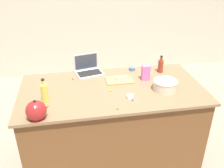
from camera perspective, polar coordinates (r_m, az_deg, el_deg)
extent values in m
plane|color=gray|center=(3.18, 0.00, -15.29)|extent=(12.00, 12.00, 0.00)
cube|color=beige|center=(4.79, -5.33, 17.33)|extent=(8.00, 0.10, 2.60)
cube|color=brown|center=(2.90, 0.00, -9.03)|extent=(1.88, 0.92, 0.87)
cube|color=#846647|center=(2.65, 0.00, -1.24)|extent=(1.94, 0.98, 0.03)
cube|color=#B7B7BC|center=(2.96, -5.22, 2.43)|extent=(0.35, 0.28, 0.02)
cube|color=black|center=(2.94, -5.16, 2.54)|extent=(0.30, 0.21, 0.00)
cube|color=#B7B7BC|center=(3.01, -5.99, 5.17)|extent=(0.29, 0.08, 0.20)
cube|color=#333842|center=(3.01, -5.96, 5.13)|extent=(0.26, 0.06, 0.18)
cylinder|color=beige|center=(2.65, 12.10, -0.32)|extent=(0.24, 0.24, 0.10)
cylinder|color=black|center=(2.64, 12.11, -0.22)|extent=(0.20, 0.20, 0.09)
torus|color=beige|center=(2.62, 12.21, 0.67)|extent=(0.25, 0.25, 0.01)
cylinder|color=#DBC64C|center=(2.45, -15.21, -2.08)|extent=(0.07, 0.07, 0.18)
cylinder|color=#DBC64C|center=(2.40, -15.55, 0.31)|extent=(0.03, 0.03, 0.05)
cylinder|color=black|center=(2.39, -15.65, 0.97)|extent=(0.03, 0.03, 0.01)
cylinder|color=maroon|center=(3.03, 11.09, 4.04)|extent=(0.06, 0.06, 0.15)
cylinder|color=maroon|center=(2.99, 11.26, 5.74)|extent=(0.03, 0.03, 0.04)
cylinder|color=black|center=(2.98, 11.31, 6.23)|extent=(0.03, 0.03, 0.01)
cylinder|color=maroon|center=(2.28, -16.77, -7.43)|extent=(0.13, 0.13, 0.01)
sphere|color=maroon|center=(2.23, -17.04, -5.86)|extent=(0.18, 0.18, 0.18)
cone|color=maroon|center=(2.21, -14.91, -5.32)|extent=(0.08, 0.03, 0.07)
sphere|color=black|center=(2.19, -17.37, -3.83)|extent=(0.02, 0.02, 0.02)
cube|color=tan|center=(2.79, 1.67, 0.90)|extent=(0.30, 0.20, 0.02)
cube|color=#F4E58C|center=(2.78, 2.04, 1.42)|extent=(0.11, 0.05, 0.04)
cylinder|color=white|center=(2.46, 4.18, -2.92)|extent=(0.07, 0.07, 0.04)
cylinder|color=slate|center=(3.05, 4.67, 3.51)|extent=(0.07, 0.07, 0.04)
cone|color=#B2B2B7|center=(3.01, 8.41, 3.23)|extent=(0.07, 0.07, 0.07)
cylinder|color=black|center=(2.99, 8.46, 3.88)|extent=(0.02, 0.02, 0.01)
cube|color=pink|center=(2.81, 7.74, 2.58)|extent=(0.09, 0.06, 0.17)
sphere|color=blue|center=(2.43, 4.75, -3.60)|extent=(0.02, 0.02, 0.02)
sphere|color=orange|center=(2.30, 1.31, -5.63)|extent=(0.02, 0.02, 0.02)
sphere|color=yellow|center=(2.58, -0.33, -1.47)|extent=(0.02, 0.02, 0.02)
sphere|color=green|center=(2.30, -15.13, -6.73)|extent=(0.02, 0.02, 0.02)
sphere|color=red|center=(2.85, -9.00, 1.16)|extent=(0.02, 0.02, 0.02)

